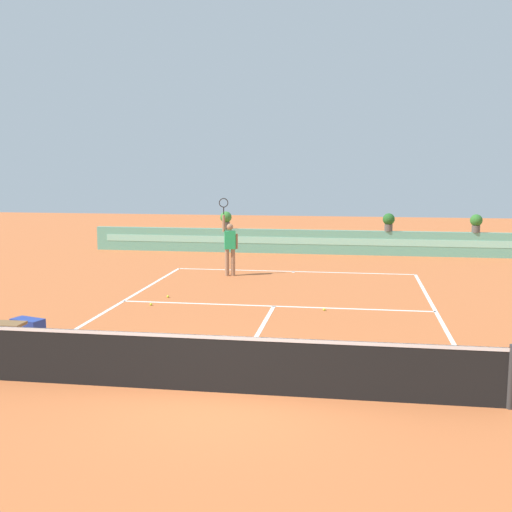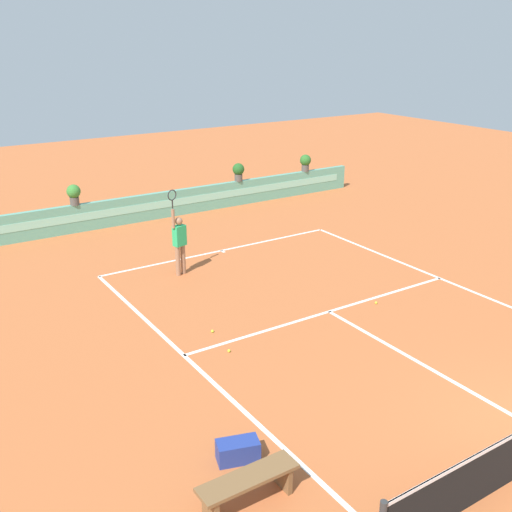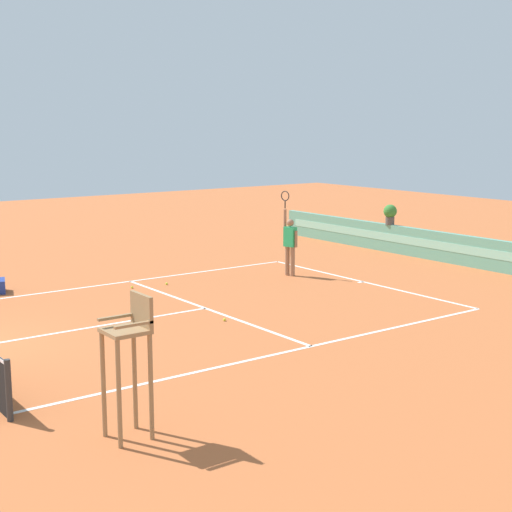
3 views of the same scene
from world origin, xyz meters
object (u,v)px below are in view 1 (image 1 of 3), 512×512
(tennis_ball_mid_court, at_px, (168,296))
(potted_plant_right, at_px, (389,221))
(potted_plant_far_right, at_px, (476,222))
(potted_plant_left, at_px, (226,219))
(gear_bag, at_px, (28,327))
(tennis_ball_near_baseline, at_px, (324,309))
(tennis_ball_by_sideline, at_px, (151,304))
(tennis_player, at_px, (230,244))

(tennis_ball_mid_court, bearing_deg, potted_plant_right, 55.39)
(potted_plant_far_right, distance_m, potted_plant_left, 10.12)
(gear_bag, bearing_deg, tennis_ball_near_baseline, 27.86)
(tennis_ball_near_baseline, xyz_separation_m, tennis_ball_by_sideline, (-4.53, -0.10, 0.00))
(gear_bag, height_order, potted_plant_far_right, potted_plant_far_right)
(potted_plant_left, bearing_deg, gear_bag, -96.79)
(tennis_player, bearing_deg, tennis_ball_mid_court, -105.35)
(tennis_player, relative_size, tennis_ball_by_sideline, 38.01)
(tennis_ball_near_baseline, distance_m, potted_plant_far_right, 11.75)
(tennis_ball_near_baseline, height_order, tennis_ball_mid_court, same)
(potted_plant_far_right, distance_m, potted_plant_right, 3.40)
(tennis_player, bearing_deg, tennis_ball_near_baseline, -54.24)
(tennis_ball_near_baseline, xyz_separation_m, potted_plant_far_right, (5.50, 10.30, 1.38))
(gear_bag, distance_m, tennis_ball_by_sideline, 3.63)
(tennis_player, bearing_deg, gear_bag, -110.00)
(tennis_ball_near_baseline, bearing_deg, tennis_player, 125.76)
(potted_plant_left, bearing_deg, potted_plant_far_right, 0.00)
(tennis_player, distance_m, tennis_ball_by_sideline, 5.00)
(tennis_ball_by_sideline, relative_size, potted_plant_left, 0.09)
(potted_plant_right, height_order, potted_plant_left, same)
(tennis_ball_near_baseline, relative_size, tennis_ball_mid_court, 1.00)
(tennis_ball_by_sideline, height_order, potted_plant_far_right, potted_plant_far_right)
(tennis_ball_near_baseline, height_order, potted_plant_far_right, potted_plant_far_right)
(tennis_ball_mid_court, distance_m, potted_plant_right, 11.47)
(gear_bag, height_order, tennis_ball_mid_court, gear_bag)
(potted_plant_far_right, bearing_deg, tennis_ball_near_baseline, -118.10)
(potted_plant_far_right, relative_size, potted_plant_left, 1.00)
(gear_bag, relative_size, potted_plant_right, 0.97)
(tennis_ball_by_sideline, bearing_deg, potted_plant_far_right, 46.05)
(tennis_player, relative_size, potted_plant_left, 3.57)
(tennis_player, xyz_separation_m, potted_plant_left, (-1.28, 5.64, 0.36))
(potted_plant_right, relative_size, potted_plant_left, 1.00)
(tennis_ball_mid_court, xyz_separation_m, potted_plant_left, (-0.25, 9.37, 1.38))
(tennis_ball_near_baseline, distance_m, tennis_ball_by_sideline, 4.53)
(tennis_player, xyz_separation_m, potted_plant_right, (5.45, 5.64, 0.36))
(gear_bag, distance_m, tennis_ball_near_baseline, 7.07)
(tennis_ball_near_baseline, bearing_deg, gear_bag, -152.14)
(tennis_player, xyz_separation_m, tennis_ball_near_baseline, (3.35, -4.65, -1.02))
(tennis_ball_by_sideline, distance_m, potted_plant_left, 10.49)
(tennis_ball_by_sideline, bearing_deg, tennis_ball_near_baseline, 1.31)
(tennis_player, height_order, tennis_ball_mid_court, tennis_player)
(gear_bag, distance_m, potted_plant_far_right, 18.01)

